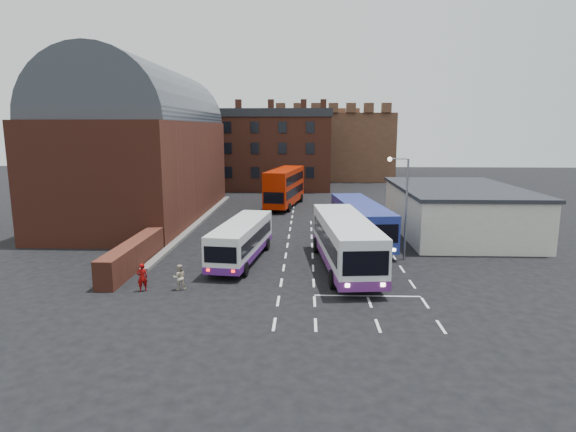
{
  "coord_description": "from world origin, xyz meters",
  "views": [
    {
      "loc": [
        1.51,
        -29.12,
        9.35
      ],
      "look_at": [
        0.0,
        10.0,
        2.2
      ],
      "focal_mm": 30.0,
      "sensor_mm": 36.0,
      "label": 1
    }
  ],
  "objects_px": {
    "street_lamp": "(403,199)",
    "pedestrian_red": "(142,277)",
    "bus_white_inbound": "(345,239)",
    "bus_white_outbound": "(242,238)",
    "bus_red_double": "(285,187)",
    "bus_blue": "(361,220)",
    "pedestrian_beige": "(179,277)"
  },
  "relations": [
    {
      "from": "bus_blue",
      "to": "pedestrian_red",
      "type": "relative_size",
      "value": 7.45
    },
    {
      "from": "bus_blue",
      "to": "pedestrian_beige",
      "type": "xyz_separation_m",
      "value": [
        -11.9,
        -12.25,
        -1.2
      ]
    },
    {
      "from": "bus_white_outbound",
      "to": "bus_white_inbound",
      "type": "distance_m",
      "value": 7.44
    },
    {
      "from": "bus_white_inbound",
      "to": "pedestrian_red",
      "type": "bearing_deg",
      "value": 16.95
    },
    {
      "from": "bus_red_double",
      "to": "street_lamp",
      "type": "height_order",
      "value": "street_lamp"
    },
    {
      "from": "street_lamp",
      "to": "pedestrian_beige",
      "type": "height_order",
      "value": "street_lamp"
    },
    {
      "from": "bus_white_inbound",
      "to": "bus_white_outbound",
      "type": "bearing_deg",
      "value": -19.37
    },
    {
      "from": "bus_white_outbound",
      "to": "bus_white_inbound",
      "type": "bearing_deg",
      "value": -6.93
    },
    {
      "from": "bus_white_outbound",
      "to": "bus_blue",
      "type": "height_order",
      "value": "bus_blue"
    },
    {
      "from": "bus_red_double",
      "to": "bus_white_outbound",
      "type": "bearing_deg",
      "value": 95.08
    },
    {
      "from": "bus_white_outbound",
      "to": "pedestrian_beige",
      "type": "height_order",
      "value": "bus_white_outbound"
    },
    {
      "from": "bus_white_outbound",
      "to": "bus_red_double",
      "type": "distance_m",
      "value": 24.33
    },
    {
      "from": "bus_red_double",
      "to": "pedestrian_red",
      "type": "bearing_deg",
      "value": 87.24
    },
    {
      "from": "bus_white_outbound",
      "to": "bus_red_double",
      "type": "xyz_separation_m",
      "value": [
        1.98,
        24.24,
        0.77
      ]
    },
    {
      "from": "bus_white_outbound",
      "to": "bus_red_double",
      "type": "height_order",
      "value": "bus_red_double"
    },
    {
      "from": "pedestrian_red",
      "to": "pedestrian_beige",
      "type": "height_order",
      "value": "pedestrian_red"
    },
    {
      "from": "street_lamp",
      "to": "pedestrian_red",
      "type": "bearing_deg",
      "value": -155.29
    },
    {
      "from": "bus_white_outbound",
      "to": "pedestrian_red",
      "type": "distance_m",
      "value": 8.41
    },
    {
      "from": "bus_red_double",
      "to": "pedestrian_red",
      "type": "distance_m",
      "value": 31.82
    },
    {
      "from": "bus_red_double",
      "to": "bus_blue",
      "type": "bearing_deg",
      "value": 120.82
    },
    {
      "from": "pedestrian_red",
      "to": "pedestrian_beige",
      "type": "bearing_deg",
      "value": 158.69
    },
    {
      "from": "bus_blue",
      "to": "bus_white_outbound",
      "type": "bearing_deg",
      "value": 25.49
    },
    {
      "from": "street_lamp",
      "to": "pedestrian_red",
      "type": "height_order",
      "value": "street_lamp"
    },
    {
      "from": "bus_white_inbound",
      "to": "bus_blue",
      "type": "bearing_deg",
      "value": -109.3
    },
    {
      "from": "bus_red_double",
      "to": "street_lamp",
      "type": "xyz_separation_m",
      "value": [
        9.45,
        -23.51,
        2.03
      ]
    },
    {
      "from": "bus_red_double",
      "to": "bus_white_inbound",
      "type": "bearing_deg",
      "value": 111.12
    },
    {
      "from": "bus_white_inbound",
      "to": "bus_red_double",
      "type": "height_order",
      "value": "bus_red_double"
    },
    {
      "from": "bus_white_outbound",
      "to": "street_lamp",
      "type": "xyz_separation_m",
      "value": [
        11.43,
        0.73,
        2.8
      ]
    },
    {
      "from": "bus_white_inbound",
      "to": "pedestrian_red",
      "type": "distance_m",
      "value": 13.17
    },
    {
      "from": "pedestrian_beige",
      "to": "pedestrian_red",
      "type": "bearing_deg",
      "value": -10.44
    },
    {
      "from": "bus_blue",
      "to": "pedestrian_red",
      "type": "distance_m",
      "value": 18.85
    },
    {
      "from": "bus_white_inbound",
      "to": "street_lamp",
      "type": "bearing_deg",
      "value": -154.69
    }
  ]
}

